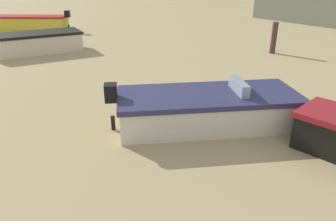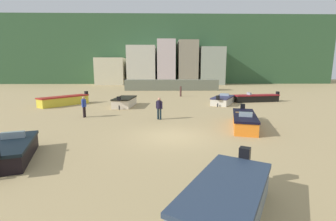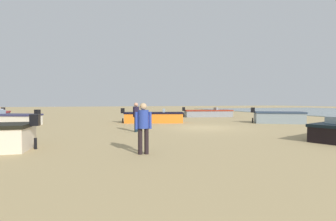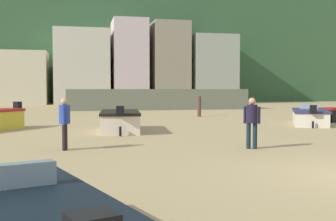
{
  "view_description": "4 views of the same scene",
  "coord_description": "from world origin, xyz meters",
  "px_view_note": "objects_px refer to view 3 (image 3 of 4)",
  "views": [
    {
      "loc": [
        11.12,
        7.62,
        3.39
      ],
      "look_at": [
        6.03,
        11.11,
        0.7
      ],
      "focal_mm": 33.78,
      "sensor_mm": 36.0,
      "label": 1
    },
    {
      "loc": [
        -0.48,
        -12.25,
        3.58
      ],
      "look_at": [
        -0.11,
        5.6,
        0.48
      ],
      "focal_mm": 24.81,
      "sensor_mm": 36.0,
      "label": 2
    },
    {
      "loc": [
        -14.08,
        7.22,
        1.65
      ],
      "look_at": [
        3.18,
        1.31,
        1.02
      ],
      "focal_mm": 26.12,
      "sensor_mm": 36.0,
      "label": 3
    },
    {
      "loc": [
        -6.09,
        -7.69,
        1.89
      ],
      "look_at": [
        -2.03,
        11.42,
        0.88
      ],
      "focal_mm": 44.27,
      "sensor_mm": 36.0,
      "label": 4
    }
  ],
  "objects_px": {
    "boat_black_0": "(0,116)",
    "boat_orange_5": "(154,117)",
    "boat_cream_4": "(9,119)",
    "beach_walker_distant": "(136,115)",
    "boat_grey_3": "(278,117)",
    "boat_grey_7": "(208,113)",
    "beach_walker_foreground": "(143,124)"
  },
  "relations": [
    {
      "from": "beach_walker_distant",
      "to": "boat_cream_4",
      "type": "bearing_deg",
      "value": -102.75
    },
    {
      "from": "boat_cream_4",
      "to": "boat_grey_7",
      "type": "xyz_separation_m",
      "value": [
        4.3,
        -18.14,
        -0.02
      ]
    },
    {
      "from": "boat_black_0",
      "to": "boat_orange_5",
      "type": "height_order",
      "value": "boat_orange_5"
    },
    {
      "from": "boat_black_0",
      "to": "boat_grey_3",
      "type": "height_order",
      "value": "boat_grey_3"
    },
    {
      "from": "boat_cream_4",
      "to": "boat_orange_5",
      "type": "distance_m",
      "value": 10.39
    },
    {
      "from": "boat_cream_4",
      "to": "boat_orange_5",
      "type": "bearing_deg",
      "value": -70.0
    },
    {
      "from": "boat_orange_5",
      "to": "beach_walker_distant",
      "type": "bearing_deg",
      "value": -8.86
    },
    {
      "from": "boat_black_0",
      "to": "beach_walker_foreground",
      "type": "height_order",
      "value": "beach_walker_foreground"
    },
    {
      "from": "beach_walker_foreground",
      "to": "beach_walker_distant",
      "type": "relative_size",
      "value": 1.0
    },
    {
      "from": "boat_orange_5",
      "to": "beach_walker_foreground",
      "type": "relative_size",
      "value": 3.06
    },
    {
      "from": "boat_grey_3",
      "to": "boat_orange_5",
      "type": "xyz_separation_m",
      "value": [
        3.59,
        9.08,
        -0.02
      ]
    },
    {
      "from": "boat_grey_3",
      "to": "beach_walker_distant",
      "type": "xyz_separation_m",
      "value": [
        -1.85,
        11.59,
        0.5
      ]
    },
    {
      "from": "boat_orange_5",
      "to": "beach_walker_foreground",
      "type": "height_order",
      "value": "beach_walker_foreground"
    },
    {
      "from": "boat_grey_3",
      "to": "boat_grey_7",
      "type": "distance_m",
      "value": 9.24
    },
    {
      "from": "boat_grey_7",
      "to": "boat_black_0",
      "type": "bearing_deg",
      "value": -78.68
    },
    {
      "from": "boat_black_0",
      "to": "boat_orange_5",
      "type": "bearing_deg",
      "value": 145.15
    },
    {
      "from": "boat_cream_4",
      "to": "beach_walker_distant",
      "type": "xyz_separation_m",
      "value": [
        -6.7,
        -7.8,
        0.54
      ]
    },
    {
      "from": "boat_black_0",
      "to": "boat_grey_3",
      "type": "distance_m",
      "value": 23.02
    },
    {
      "from": "boat_black_0",
      "to": "beach_walker_foreground",
      "type": "distance_m",
      "value": 18.86
    },
    {
      "from": "boat_grey_7",
      "to": "beach_walker_foreground",
      "type": "xyz_separation_m",
      "value": [
        -16.79,
        11.28,
        0.56
      ]
    },
    {
      "from": "boat_cream_4",
      "to": "beach_walker_distant",
      "type": "bearing_deg",
      "value": -103.66
    },
    {
      "from": "boat_cream_4",
      "to": "beach_walker_foreground",
      "type": "distance_m",
      "value": 14.26
    },
    {
      "from": "boat_black_0",
      "to": "boat_orange_5",
      "type": "relative_size",
      "value": 1.13
    },
    {
      "from": "beach_walker_distant",
      "to": "boat_orange_5",
      "type": "bearing_deg",
      "value": -176.89
    },
    {
      "from": "boat_orange_5",
      "to": "beach_walker_distant",
      "type": "distance_m",
      "value": 6.01
    },
    {
      "from": "boat_orange_5",
      "to": "boat_cream_4",
      "type": "bearing_deg",
      "value": -81.06
    },
    {
      "from": "boat_cream_4",
      "to": "beach_walker_foreground",
      "type": "xyz_separation_m",
      "value": [
        -12.49,
        -6.86,
        0.54
      ]
    },
    {
      "from": "boat_grey_3",
      "to": "boat_cream_4",
      "type": "xyz_separation_m",
      "value": [
        4.85,
        19.39,
        -0.04
      ]
    },
    {
      "from": "boat_grey_3",
      "to": "beach_walker_distant",
      "type": "height_order",
      "value": "beach_walker_distant"
    },
    {
      "from": "boat_black_0",
      "to": "boat_cream_4",
      "type": "bearing_deg",
      "value": 101.87
    },
    {
      "from": "boat_cream_4",
      "to": "boat_orange_5",
      "type": "height_order",
      "value": "boat_orange_5"
    },
    {
      "from": "boat_grey_3",
      "to": "beach_walker_distant",
      "type": "bearing_deg",
      "value": -50.11
    }
  ]
}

